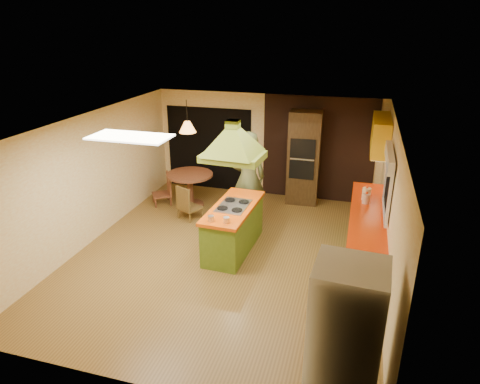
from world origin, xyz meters
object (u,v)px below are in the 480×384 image
(wall_oven, at_px, (304,158))
(dining_table, at_px, (190,183))
(canister_large, at_px, (366,194))
(man, at_px, (248,178))
(refrigerator, at_px, (345,339))
(kitchen_island, at_px, (233,227))

(wall_oven, height_order, dining_table, wall_oven)
(canister_large, bearing_deg, man, 172.60)
(refrigerator, height_order, canister_large, refrigerator)
(kitchen_island, height_order, dining_table, kitchen_island)
(kitchen_island, height_order, canister_large, canister_large)
(refrigerator, relative_size, canister_large, 7.62)
(refrigerator, relative_size, wall_oven, 0.82)
(refrigerator, xyz_separation_m, canister_large, (0.17, 4.02, 0.13))
(canister_large, bearing_deg, kitchen_island, -158.35)
(man, xyz_separation_m, dining_table, (-1.53, 0.47, -0.44))
(kitchen_island, distance_m, man, 1.36)
(man, height_order, refrigerator, man)
(refrigerator, bearing_deg, man, 120.86)
(refrigerator, xyz_separation_m, dining_table, (-3.76, 4.80, -0.34))
(man, height_order, wall_oven, wall_oven)
(kitchen_island, distance_m, dining_table, 2.33)
(refrigerator, bearing_deg, kitchen_island, 128.87)
(dining_table, relative_size, canister_large, 4.52)
(wall_oven, bearing_deg, dining_table, -161.37)
(refrigerator, distance_m, wall_oven, 5.93)
(man, xyz_separation_m, wall_oven, (0.96, 1.46, 0.10))
(man, relative_size, canister_large, 8.49)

